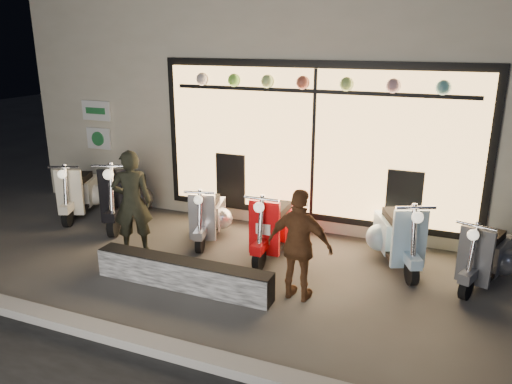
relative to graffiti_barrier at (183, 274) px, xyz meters
The scene contains 12 objects.
ground 0.71m from the graffiti_barrier, 71.87° to the left, with size 40.00×40.00×0.00m, color #383533.
kerb 1.37m from the graffiti_barrier, 81.04° to the right, with size 40.00×0.25×0.12m, color slate.
shop_building 5.95m from the graffiti_barrier, 87.79° to the left, with size 10.20×6.23×4.20m.
graffiti_barrier is the anchor object (origin of this frame).
scooter_silver 1.83m from the graffiti_barrier, 106.29° to the left, with size 0.64×1.32×0.94m.
scooter_red 1.81m from the graffiti_barrier, 66.32° to the left, with size 0.46×1.43×1.03m.
scooter_black 3.00m from the graffiti_barrier, 140.41° to the left, with size 0.92×1.63×1.18m.
scooter_cream 3.82m from the graffiti_barrier, 150.44° to the left, with size 0.83×1.44×1.04m.
scooter_blue 3.19m from the graffiti_barrier, 37.97° to the left, with size 0.86×1.44×1.05m.
scooter_grey 4.14m from the graffiti_barrier, 25.40° to the left, with size 0.72×1.34×0.96m.
man 1.62m from the graffiti_barrier, 150.11° to the left, with size 0.59×0.39×1.63m, color black.
woman 1.64m from the graffiti_barrier, 12.02° to the left, with size 0.86×0.36×1.46m, color brown.
Camera 1 is at (2.99, -5.85, 3.23)m, focal length 35.00 mm.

